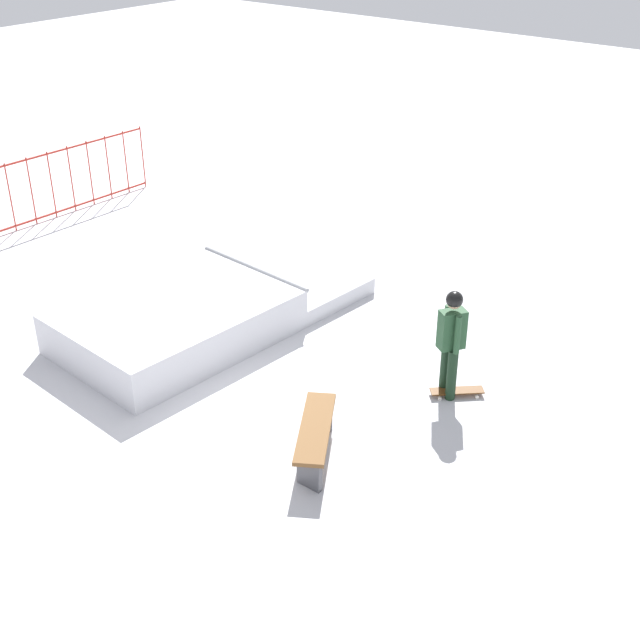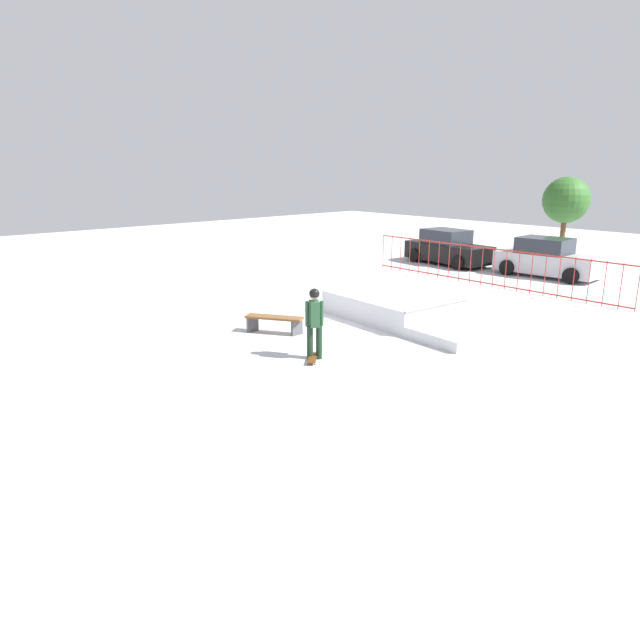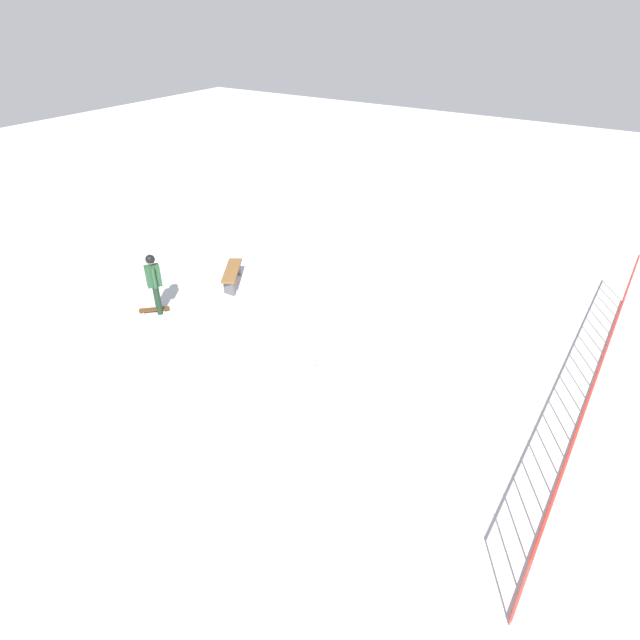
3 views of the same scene
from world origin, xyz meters
name	(u,v)px [view 2 (image 2 of 3)]	position (x,y,z in m)	size (l,w,h in m)	color
ground_plane	(352,318)	(0.00, 0.00, 0.00)	(60.00, 60.00, 0.00)	silver
skate_ramp	(403,310)	(1.16, 0.98, 0.32)	(5.58, 3.00, 0.74)	silver
skater	(314,318)	(2.07, -3.36, 1.01)	(0.44, 0.39, 1.73)	black
skateboard	(313,358)	(2.15, -3.49, 0.08)	(0.69, 0.72, 0.09)	#593314
perimeter_fence	(488,266)	(0.00, 7.31, 0.77)	(10.90, 0.23, 1.50)	#B22D23
park_bench	(274,321)	(-0.31, -2.74, 0.36)	(1.57, 1.19, 0.48)	brown
parked_car_black	(448,248)	(-4.08, 10.39, 0.72)	(4.26, 2.26, 1.60)	black
parked_car_silver	(547,259)	(0.57, 10.85, 0.72)	(4.18, 2.08, 1.60)	#B7B7BC
distant_tree	(566,200)	(-1.06, 15.44, 2.87)	(2.19, 2.19, 3.98)	brown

